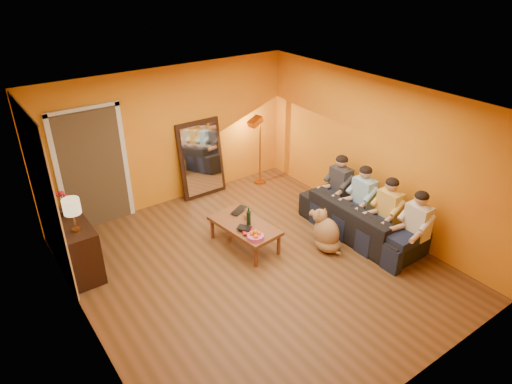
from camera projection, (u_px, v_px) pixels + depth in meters
room_shell at (242, 184)px, 6.77m from camera, size 5.00×5.50×2.60m
white_accent at (43, 194)px, 6.48m from camera, size 0.02×1.90×2.58m
doorway_recess at (91, 167)px, 7.88m from camera, size 1.06×0.30×2.10m
door_jamb_left at (59, 178)px, 7.50m from camera, size 0.08×0.06×2.20m
door_jamb_right at (125, 162)px, 8.09m from camera, size 0.08×0.06×2.20m
door_header at (82, 109)px, 7.29m from camera, size 1.22×0.06×0.08m
mirror_frame at (201, 159)px, 8.93m from camera, size 0.92×0.27×1.51m
mirror_glass at (202, 159)px, 8.90m from camera, size 0.78×0.21×1.35m
sideboard at (76, 246)px, 6.87m from camera, size 0.44×1.18×0.85m
table_lamp at (73, 215)px, 6.34m from camera, size 0.24×0.24×0.51m
sofa at (360, 218)px, 7.79m from camera, size 2.23×0.87×0.65m
coffee_table at (245, 235)px, 7.53m from camera, size 0.76×1.28×0.42m
floor_lamp at (260, 151)px, 9.37m from camera, size 0.34×0.29×1.44m
dog at (327, 230)px, 7.39m from camera, size 0.56×0.70×0.71m
person_far_left at (417, 227)px, 7.01m from camera, size 0.70×0.44×1.22m
person_mid_left at (389, 212)px, 7.40m from camera, size 0.70×0.44×1.22m
person_mid_right at (363, 199)px, 7.80m from camera, size 0.70×0.44×1.22m
person_far_right at (340, 187)px, 8.19m from camera, size 0.70×0.44×1.22m
fruit_bowl at (255, 234)px, 7.02m from camera, size 0.26×0.26×0.16m
wine_bottle at (249, 216)px, 7.35m from camera, size 0.07×0.07×0.31m
tumbler at (246, 216)px, 7.56m from camera, size 0.12×0.12×0.09m
laptop at (242, 211)px, 7.77m from camera, size 0.42×0.36×0.03m
book_lower at (242, 232)px, 7.19m from camera, size 0.20×0.26×0.02m
book_mid at (242, 231)px, 7.19m from camera, size 0.27×0.30×0.02m
book_upper at (242, 230)px, 7.16m from camera, size 0.26×0.27×0.02m
vase at (65, 210)px, 6.81m from camera, size 0.17×0.17×0.18m
flowers at (61, 195)px, 6.70m from camera, size 0.17×0.17×0.42m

